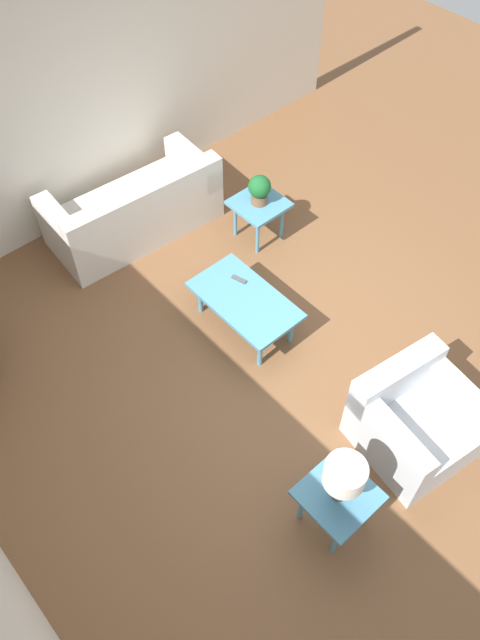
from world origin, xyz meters
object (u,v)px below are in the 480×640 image
at_px(side_table_lamp, 337,498).
at_px(potted_plant, 259,189).
at_px(table_lamp, 344,476).
at_px(armchair, 414,420).
at_px(side_table_plant, 259,207).
at_px(coffee_table, 245,302).
at_px(sofa, 135,211).

distance_m(side_table_lamp, potted_plant, 3.36).
bearing_deg(table_lamp, side_table_lamp, -45.00).
distance_m(armchair, side_table_plant, 2.88).
bearing_deg(coffee_table, armchair, -173.06).
bearing_deg(armchair, table_lamp, -168.37).
relative_size(armchair, potted_plant, 2.95).
bearing_deg(potted_plant, side_table_lamp, 147.65).
xyz_separation_m(armchair, side_table_plant, (2.77, -0.76, 0.10)).
bearing_deg(potted_plant, sofa, 45.57).
bearing_deg(table_lamp, side_table_plant, -32.35).
bearing_deg(table_lamp, sofa, -12.03).
bearing_deg(side_table_lamp, side_table_plant, -32.35).
relative_size(side_table_plant, potted_plant, 1.58).
distance_m(sofa, potted_plant, 1.43).
height_order(side_table_plant, potted_plant, potted_plant).
bearing_deg(side_table_plant, armchair, 164.74).
xyz_separation_m(armchair, table_lamp, (-0.06, 1.04, 0.50)).
bearing_deg(sofa, armchair, 97.34).
bearing_deg(side_table_plant, side_table_lamp, 147.65).
xyz_separation_m(sofa, armchair, (-3.74, -0.23, 0.01)).
height_order(armchair, coffee_table, armchair).
relative_size(armchair, coffee_table, 0.93).
relative_size(side_table_lamp, table_lamp, 1.19).
bearing_deg(armchair, sofa, 101.89).
relative_size(coffee_table, table_lamp, 2.39).
bearing_deg(sofa, side_table_plant, 139.42).
height_order(sofa, side_table_plant, sofa).
xyz_separation_m(side_table_lamp, table_lamp, (-0.00, 0.00, 0.39)).
height_order(armchair, side_table_plant, armchair).
bearing_deg(coffee_table, potted_plant, -48.69).
relative_size(sofa, armchair, 1.92).
relative_size(side_table_plant, table_lamp, 1.19).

